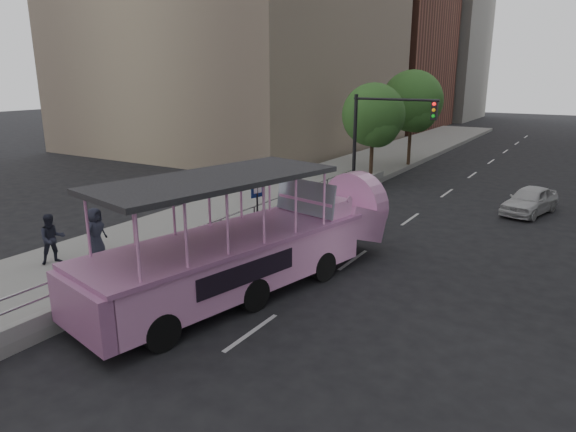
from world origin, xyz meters
The scene contains 14 objects.
ground centered at (0.00, 0.00, 0.00)m, with size 160.00×160.00×0.00m, color black.
sidewalk centered at (-5.75, 10.00, 0.15)m, with size 5.50×80.00×0.30m, color gray.
kerb_wall centered at (-3.12, 2.00, 0.48)m, with size 0.24×30.00×0.36m, color gray.
guardrail centered at (-3.12, 2.00, 1.14)m, with size 0.07×22.00×0.71m.
duck_boat centered at (-0.53, 0.49, 1.32)m, with size 4.75×10.99×3.55m.
car centered at (5.29, 13.74, 0.63)m, with size 1.49×3.69×1.26m, color silver.
pedestrian_mid centered at (-6.75, -1.99, 1.11)m, with size 0.79×0.61×1.62m, color #222431.
pedestrian_far centered at (-6.15, -0.79, 1.12)m, with size 0.80×0.52×1.64m, color #222431.
parking_sign centered at (-2.95, 3.97, 1.63)m, with size 0.16×0.57×2.57m.
traffic_signal centered at (-1.70, 12.50, 3.50)m, with size 4.20×0.32×5.20m.
street_tree_near centered at (-3.30, 15.93, 3.82)m, with size 3.52×3.52×5.72m.
street_tree_far centered at (-3.10, 21.93, 4.31)m, with size 3.97×3.97×6.45m.
midrise_brick centered at (-18.00, 48.00, 13.00)m, with size 18.00×16.00×26.00m, color brown.
midrise_stone_b centered at (-16.00, 64.00, 10.00)m, with size 16.00×14.00×20.00m, color slate.
Camera 1 is at (7.76, -11.27, 6.17)m, focal length 32.00 mm.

